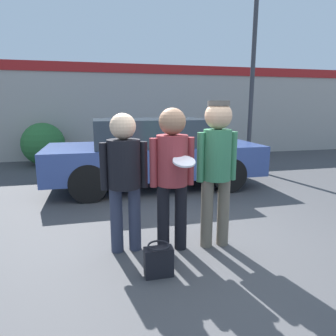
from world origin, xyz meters
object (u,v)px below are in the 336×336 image
object	(u,v)px
shrub	(43,144)
handbag	(159,261)
person_middle_with_frisbee	(172,167)
parked_car_near	(153,153)
person_right	(217,160)
street_lamp	(261,49)
person_left	(124,171)

from	to	relation	value
shrub	handbag	bearing A→B (deg)	-72.58
person_middle_with_frisbee	parked_car_near	size ratio (longest dim) A/B	0.38
handbag	person_right	bearing A→B (deg)	32.32
parked_car_near	handbag	size ratio (longest dim) A/B	12.79
street_lamp	shrub	xyz separation A→B (m)	(-5.92, 2.02, -2.61)
handbag	person_middle_with_frisbee	bearing A→B (deg)	62.61
person_middle_with_frisbee	street_lamp	size ratio (longest dim) A/B	0.33
street_lamp	handbag	bearing A→B (deg)	-128.50
person_left	handbag	world-z (taller)	person_left
parked_car_near	street_lamp	size ratio (longest dim) A/B	0.86
person_right	person_middle_with_frisbee	bearing A→B (deg)	178.22
person_right	parked_car_near	world-z (taller)	person_right
street_lamp	person_middle_with_frisbee	bearing A→B (deg)	-129.74
person_left	person_middle_with_frisbee	bearing A→B (deg)	-11.49
shrub	person_middle_with_frisbee	bearing A→B (deg)	-68.86
person_left	street_lamp	bearing A→B (deg)	45.31
person_right	handbag	size ratio (longest dim) A/B	5.14
person_right	handbag	bearing A→B (deg)	-147.68
handbag	shrub	bearing A→B (deg)	107.42
street_lamp	handbag	size ratio (longest dim) A/B	14.80
person_middle_with_frisbee	parked_car_near	bearing A→B (deg)	83.52
person_right	handbag	world-z (taller)	person_right
person_middle_with_frisbee	person_right	xyz separation A→B (m)	(0.55, -0.02, 0.06)
street_lamp	shrub	size ratio (longest dim) A/B	4.12
person_middle_with_frisbee	street_lamp	bearing A→B (deg)	50.26
person_left	shrub	distance (m)	6.41
person_left	parked_car_near	xyz separation A→B (m)	(0.89, 2.87, -0.25)
person_right	shrub	world-z (taller)	person_right
shrub	person_right	bearing A→B (deg)	-64.62
shrub	person_left	bearing A→B (deg)	-73.13
parked_car_near	shrub	bearing A→B (deg)	130.18
person_middle_with_frisbee	parked_car_near	world-z (taller)	person_middle_with_frisbee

